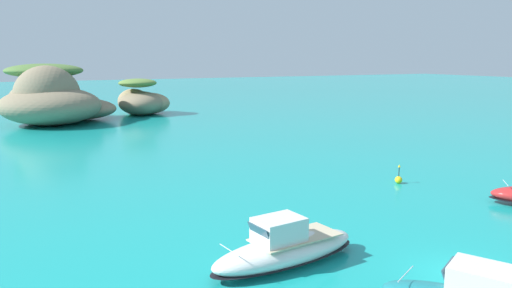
# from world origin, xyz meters

# --- Properties ---
(ground_plane) EXTENTS (400.00, 400.00, 0.00)m
(ground_plane) POSITION_xyz_m (0.00, 0.00, 0.00)
(ground_plane) COLOR teal
(islet_large) EXTENTS (21.71, 23.42, 8.57)m
(islet_large) POSITION_xyz_m (-12.25, 63.05, 3.40)
(islet_large) COLOR #84755B
(islet_large) RESTS_ON ground
(islet_small) EXTENTS (10.29, 10.29, 6.02)m
(islet_small) POSITION_xyz_m (2.04, 67.99, 2.23)
(islet_small) COLOR #9E8966
(islet_small) RESTS_ON ground
(motorboat_white) EXTENTS (8.11, 3.33, 2.32)m
(motorboat_white) POSITION_xyz_m (-6.53, 4.74, 0.78)
(motorboat_white) COLOR white
(motorboat_white) RESTS_ON ground
(channel_buoy) EXTENTS (0.56, 0.56, 1.48)m
(channel_buoy) POSITION_xyz_m (8.57, 13.66, 0.34)
(channel_buoy) COLOR yellow
(channel_buoy) RESTS_ON ground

